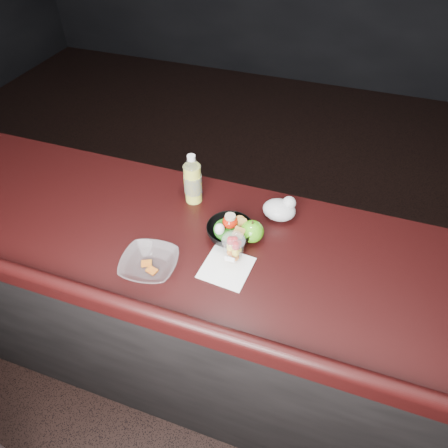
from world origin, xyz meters
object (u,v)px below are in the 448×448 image
(fruit_cup, at_px, (233,247))
(takeout_bowl, at_px, (150,264))
(snack_bowl, at_px, (230,231))
(lemonade_bottle, at_px, (193,182))
(green_apple, at_px, (252,231))

(fruit_cup, relative_size, takeout_bowl, 0.55)
(snack_bowl, distance_m, takeout_bowl, 0.31)
(fruit_cup, bearing_deg, lemonade_bottle, 135.02)
(fruit_cup, distance_m, snack_bowl, 0.11)
(fruit_cup, relative_size, snack_bowl, 0.51)
(fruit_cup, height_order, snack_bowl, fruit_cup)
(green_apple, bearing_deg, snack_bowl, -169.48)
(green_apple, height_order, takeout_bowl, green_apple)
(lemonade_bottle, relative_size, snack_bowl, 0.94)
(lemonade_bottle, relative_size, green_apple, 2.38)
(snack_bowl, bearing_deg, lemonade_bottle, 143.22)
(fruit_cup, bearing_deg, takeout_bowl, -151.83)
(fruit_cup, height_order, green_apple, fruit_cup)
(lemonade_bottle, bearing_deg, snack_bowl, -36.78)
(fruit_cup, relative_size, green_apple, 1.30)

